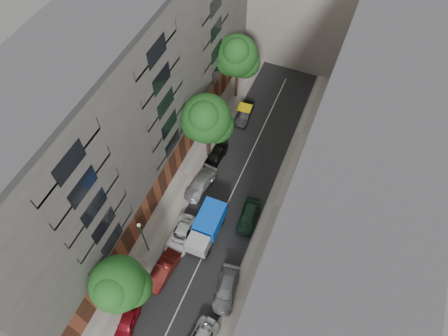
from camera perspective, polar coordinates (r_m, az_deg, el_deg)
The scene contains 20 objects.
ground at distance 44.95m, azimuth 1.32°, elevation -3.36°, with size 120.00×120.00×0.00m, color #4C4C49.
road_surface at distance 44.95m, azimuth 1.32°, elevation -3.36°, with size 8.00×44.00×0.02m, color black.
sidewalk_left at distance 46.19m, azimuth -5.03°, elevation -1.07°, with size 3.00×44.00×0.15m, color gray.
sidewalk_right at distance 44.24m, azimuth 7.98°, elevation -5.61°, with size 3.00×44.00×0.15m, color gray.
building_left at distance 40.64m, azimuth -13.16°, elevation 9.24°, with size 8.00×44.00×20.00m, color #514E4C.
building_right at distance 36.03m, azimuth 18.10°, elevation -0.62°, with size 8.00×44.00×20.00m, color #BCAF92.
tarp_truck at distance 41.20m, azimuth -2.48°, elevation -8.44°, with size 2.36×5.75×2.65m.
car_left_0 at distance 39.77m, azimuth -13.69°, elevation -20.66°, with size 1.53×3.80×1.29m, color maroon.
car_left_1 at distance 40.56m, azimuth -8.66°, elevation -14.25°, with size 1.56×4.48×1.48m, color #4B120F.
car_left_2 at distance 41.87m, azimuth -6.14°, elevation -9.54°, with size 2.25×4.88×1.36m, color silver.
car_left_3 at distance 44.71m, azimuth -3.40°, elevation -2.32°, with size 1.95×4.80×1.39m, color #B8B9BD.
car_left_4 at distance 46.92m, azimuth -1.21°, elevation 1.78°, with size 1.60×3.98×1.35m, color black.
car_left_5 at distance 51.15m, azimuth 2.94°, elevation 7.73°, with size 1.50×4.30×1.42m, color black.
car_right_1 at distance 39.56m, azimuth 0.33°, elevation -17.01°, with size 1.90×4.67×1.35m, color slate.
car_right_2 at distance 42.65m, azimuth 3.55°, elevation -6.81°, with size 1.78×4.43×1.51m, color #152F22.
tree_near at distance 36.46m, azimuth -14.81°, elevation -15.97°, with size 5.19×4.90×7.24m.
tree_mid at distance 42.69m, azimuth -2.47°, elevation 6.79°, with size 5.62×5.39×9.40m.
tree_far at distance 49.72m, azimuth 1.92°, elevation 15.50°, with size 5.38×5.12×9.50m.
lamp_post at distance 38.97m, azimuth -11.55°, elevation -9.33°, with size 0.36×0.36×5.86m.
pedestrian at distance 48.61m, azimuth 12.44°, elevation 3.46°, with size 0.70×0.46×1.93m, color black.
Camera 1 is at (8.02, -22.04, 38.35)m, focal length 32.00 mm.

